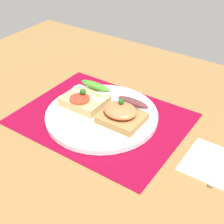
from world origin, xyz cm
name	(u,v)px	position (x,y,z in cm)	size (l,w,h in cm)	color
ground_plane	(102,124)	(0.00, 0.00, -1.60)	(120.00, 90.00, 3.20)	olive
placemat	(102,118)	(0.00, 0.00, 0.15)	(39.56, 30.87, 0.30)	maroon
plate	(102,115)	(0.00, 0.00, 0.99)	(27.24, 27.24, 1.38)	white
sandwich_egg_tomato	(86,98)	(-5.79, 1.41, 3.22)	(10.42, 10.05, 4.36)	tan
sandwich_salmon	(123,112)	(5.57, 0.78, 3.61)	(9.78, 9.97, 5.46)	#A17742
napkin	(218,164)	(28.97, 0.31, 0.30)	(13.11, 11.75, 0.60)	white
fork	(223,163)	(29.93, 0.59, 0.76)	(1.62, 13.71, 0.32)	#B7B7BC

